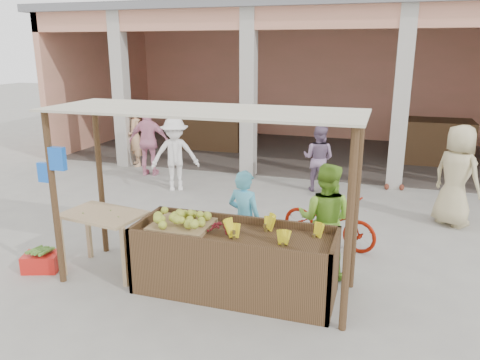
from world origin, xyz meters
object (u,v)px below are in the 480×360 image
(side_table, at_px, (104,223))
(motorcycle, at_px, (329,220))
(vendor_blue, at_px, (244,216))
(fruit_stall, at_px, (235,264))
(red_crate, at_px, (42,262))
(vendor_green, at_px, (325,217))

(side_table, relative_size, motorcycle, 0.72)
(side_table, xyz_separation_m, vendor_blue, (1.85, 0.73, 0.04))
(fruit_stall, distance_m, red_crate, 2.88)
(fruit_stall, bearing_deg, red_crate, -174.79)
(red_crate, height_order, vendor_green, vendor_green)
(vendor_blue, height_order, motorcycle, vendor_blue)
(red_crate, relative_size, vendor_green, 0.29)
(red_crate, bearing_deg, vendor_green, -2.43)
(side_table, height_order, vendor_blue, vendor_blue)
(red_crate, height_order, motorcycle, motorcycle)
(fruit_stall, height_order, side_table, side_table)
(fruit_stall, distance_m, vendor_green, 1.44)
(vendor_green, bearing_deg, motorcycle, -80.96)
(vendor_green, bearing_deg, fruit_stall, 46.94)
(red_crate, distance_m, motorcycle, 4.41)
(fruit_stall, bearing_deg, vendor_blue, 97.18)
(vendor_blue, bearing_deg, fruit_stall, 112.50)
(side_table, bearing_deg, vendor_green, 25.28)
(vendor_blue, relative_size, vendor_green, 0.92)
(side_table, distance_m, motorcycle, 3.50)
(vendor_blue, bearing_deg, red_crate, 35.26)
(vendor_blue, bearing_deg, side_table, 36.98)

